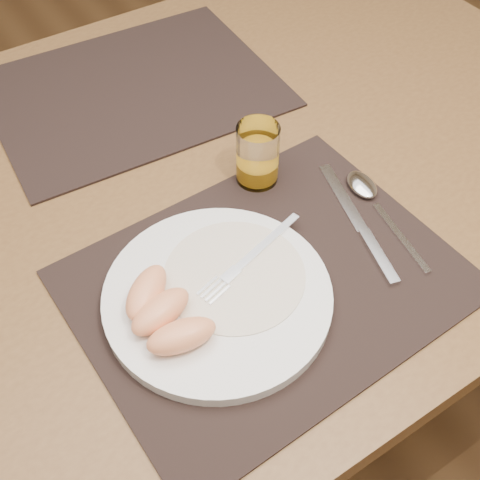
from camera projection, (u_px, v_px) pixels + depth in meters
name	position (u px, v px, depth m)	size (l,w,h in m)	color
ground	(208.00, 404.00, 1.43)	(5.00, 5.00, 0.00)	brown
table	(190.00, 214.00, 0.92)	(1.40, 0.90, 0.75)	brown
placemat_near	(267.00, 281.00, 0.73)	(0.45, 0.35, 0.00)	black
placemat_far	(134.00, 89.00, 0.98)	(0.45, 0.35, 0.00)	black
plate	(218.00, 296.00, 0.71)	(0.27, 0.27, 0.02)	white
plate_dressing	(234.00, 275.00, 0.72)	(0.17, 0.17, 0.00)	white
fork	(244.00, 263.00, 0.73)	(0.17, 0.06, 0.00)	silver
knife	(363.00, 230.00, 0.78)	(0.07, 0.22, 0.01)	silver
spoon	(367.00, 192.00, 0.82)	(0.06, 0.19, 0.01)	silver
juice_glass	(257.00, 157.00, 0.82)	(0.06, 0.06, 0.09)	white
grapefruit_wedges	(162.00, 313.00, 0.66)	(0.09, 0.14, 0.03)	#FA9F66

